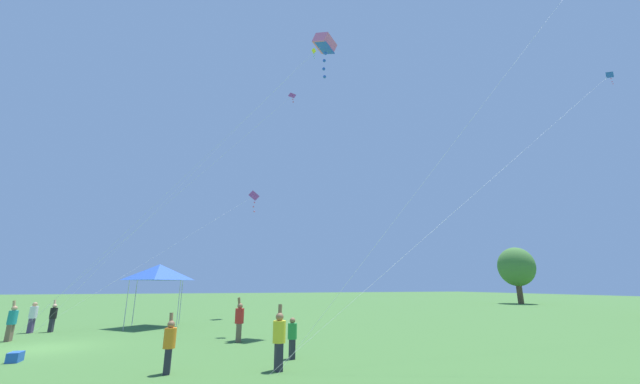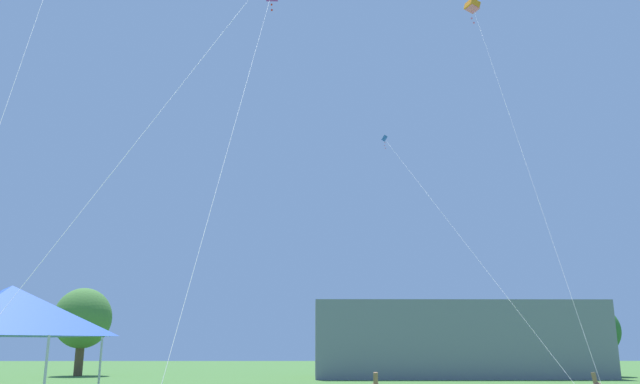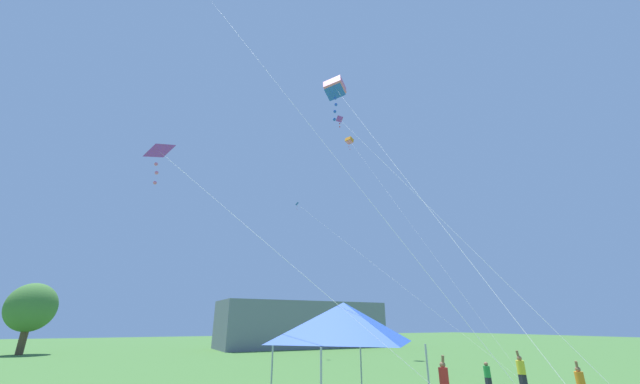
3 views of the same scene
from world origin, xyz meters
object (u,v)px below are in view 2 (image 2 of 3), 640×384
Objects in this scene: festival_tent at (10,311)px; kite_blue_delta_1 at (389,145)px; kite_purple_delta_3 at (269,4)px; kite_orange_box_5 at (472,7)px.

festival_tent is 0.16× the size of kite_blue_delta_1.
festival_tent is 0.25× the size of kite_purple_delta_3.
kite_blue_delta_1 is at bearing 67.85° from festival_tent.
kite_orange_box_5 reaches higher than festival_tent.
kite_blue_delta_1 is at bearing 71.89° from kite_purple_delta_3.
festival_tent is 40.92m from kite_orange_box_5.
kite_blue_delta_1 is at bearing 165.63° from kite_orange_box_5.
kite_orange_box_5 is at bearing 56.47° from kite_purple_delta_3.
kite_purple_delta_3 is at bearing -123.53° from kite_orange_box_5.
festival_tent is 0.15× the size of kite_orange_box_5.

